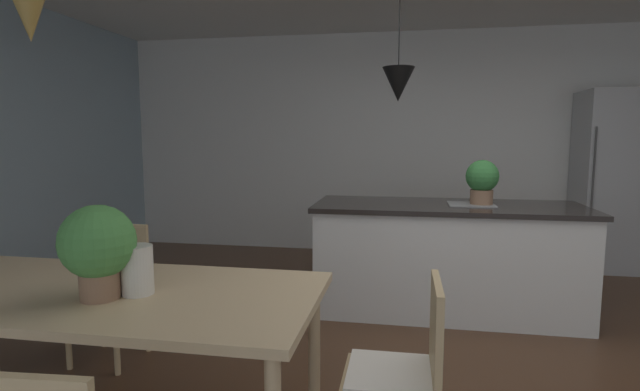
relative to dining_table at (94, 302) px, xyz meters
name	(u,v)px	position (x,y,z in m)	size (l,w,h in m)	color
ground_plane	(487,385)	(1.91, 0.91, -0.71)	(10.00, 8.40, 0.04)	#4C301E
wall_back_kitchen	(449,145)	(1.91, 4.17, 0.66)	(10.00, 0.12, 2.70)	white
dining_table	(94,302)	(0.00, 0.00, 0.00)	(2.09, 0.94, 0.75)	#D1B284
chair_far_left	(112,287)	(-0.47, 0.84, -0.22)	(0.41, 0.41, 0.87)	tan
chair_kitchen_end	(403,373)	(1.41, 0.00, -0.22)	(0.40, 0.40, 0.87)	tan
kitchen_island	(446,257)	(1.75, 2.10, -0.23)	(2.16, 0.85, 0.91)	silver
refrigerator	(611,181)	(3.60, 3.77, 0.28)	(0.67, 0.67, 1.94)	#B2B5B7
pendant_over_table	(29,8)	(-0.12, -0.13, 1.28)	(0.19, 0.19, 0.86)	black
pendant_over_island_main	(398,84)	(1.33, 2.10, 1.18)	(0.26, 0.26, 0.97)	black
potted_plant_on_island	(482,180)	(2.01, 2.10, 0.41)	(0.26, 0.26, 0.37)	#8C664C
potted_plant_on_table	(98,246)	(0.12, -0.11, 0.30)	(0.32, 0.32, 0.41)	#8C664C
vase_on_dining_table	(137,270)	(0.24, -0.03, 0.17)	(0.14, 0.14, 0.22)	silver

